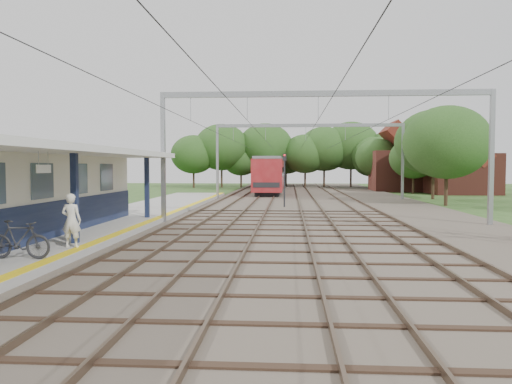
{
  "coord_description": "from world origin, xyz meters",
  "views": [
    {
      "loc": [
        1.73,
        -11.21,
        3.07
      ],
      "look_at": [
        -0.21,
        17.55,
        1.6
      ],
      "focal_mm": 35.0,
      "sensor_mm": 36.0,
      "label": 1
    }
  ],
  "objects": [
    {
      "name": "person",
      "position": [
        -5.6,
        5.03,
        1.26
      ],
      "size": [
        0.67,
        0.44,
        1.83
      ],
      "primitive_type": "imported",
      "rotation": [
        0.0,
        0.0,
        3.13
      ],
      "color": "silver",
      "rests_on": "platform"
    },
    {
      "name": "station_building",
      "position": [
        -8.88,
        7.0,
        2.04
      ],
      "size": [
        3.41,
        18.0,
        3.4
      ],
      "color": "beige",
      "rests_on": "platform"
    },
    {
      "name": "bicycle",
      "position": [
        -6.22,
        2.85,
        0.92
      ],
      "size": [
        1.91,
        0.56,
        1.15
      ],
      "primitive_type": "imported",
      "rotation": [
        0.0,
        0.0,
        1.58
      ],
      "color": "black",
      "rests_on": "platform"
    },
    {
      "name": "signal_post",
      "position": [
        1.35,
        25.49,
        2.45
      ],
      "size": [
        0.28,
        0.25,
        4.01
      ],
      "rotation": [
        0.0,
        0.0,
        -0.05
      ],
      "color": "black",
      "rests_on": "ground"
    },
    {
      "name": "ground",
      "position": [
        0.0,
        0.0,
        0.0
      ],
      "size": [
        160.0,
        160.0,
        0.0
      ],
      "primitive_type": "plane",
      "color": "#2D4C1E",
      "rests_on": "ground"
    },
    {
      "name": "canopy",
      "position": [
        -7.77,
        6.0,
        3.64
      ],
      "size": [
        6.4,
        20.0,
        3.44
      ],
      "color": "#121B39",
      "rests_on": "platform"
    },
    {
      "name": "rail_tracks",
      "position": [
        1.5,
        30.0,
        0.18
      ],
      "size": [
        11.8,
        88.0,
        0.15
      ],
      "color": "brown",
      "rests_on": "ballast_bed"
    },
    {
      "name": "yellow_stripe",
      "position": [
        -5.25,
        14.0,
        0.35
      ],
      "size": [
        0.45,
        52.0,
        0.01
      ],
      "primitive_type": "cube",
      "color": "yellow",
      "rests_on": "platform"
    },
    {
      "name": "ballast_bed",
      "position": [
        4.0,
        30.0,
        0.05
      ],
      "size": [
        18.0,
        90.0,
        0.1
      ],
      "primitive_type": "cube",
      "color": "#473D33",
      "rests_on": "ground"
    },
    {
      "name": "tree_band",
      "position": [
        3.84,
        57.12,
        4.92
      ],
      "size": [
        31.72,
        30.88,
        8.82
      ],
      "color": "#382619",
      "rests_on": "ground"
    },
    {
      "name": "catenary_system",
      "position": [
        3.39,
        25.28,
        5.51
      ],
      "size": [
        17.22,
        88.0,
        7.0
      ],
      "color": "gray",
      "rests_on": "ground"
    },
    {
      "name": "platform",
      "position": [
        -7.5,
        14.0,
        0.17
      ],
      "size": [
        5.0,
        52.0,
        0.35
      ],
      "primitive_type": "cube",
      "color": "gray",
      "rests_on": "ground"
    },
    {
      "name": "train",
      "position": [
        -0.5,
        55.66,
        2.23
      ],
      "size": [
        3.05,
        38.0,
        4.0
      ],
      "color": "black",
      "rests_on": "ballast_bed"
    },
    {
      "name": "house_near",
      "position": [
        21.0,
        46.0,
        2.99
      ],
      "size": [
        7.0,
        6.12,
        7.89
      ],
      "color": "brown",
      "rests_on": "ground"
    },
    {
      "name": "house_far",
      "position": [
        16.0,
        52.0,
        3.23
      ],
      "size": [
        8.0,
        6.12,
        8.66
      ],
      "color": "brown",
      "rests_on": "ground"
    }
  ]
}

